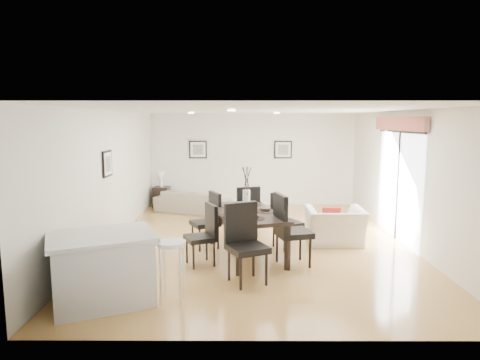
{
  "coord_description": "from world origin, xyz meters",
  "views": [
    {
      "loc": [
        -0.32,
        -8.58,
        2.49
      ],
      "look_at": [
        -0.35,
        0.4,
        1.24
      ],
      "focal_mm": 32.0,
      "sensor_mm": 36.0,
      "label": 1
    }
  ],
  "objects_px": {
    "dining_chair_head": "(244,238)",
    "side_table": "(162,197)",
    "dining_table": "(246,216)",
    "dining_chair_efar": "(283,218)",
    "dining_chair_enear": "(288,226)",
    "dining_chair_wfar": "(209,217)",
    "bar_stool": "(172,250)",
    "coffee_table": "(241,212)",
    "sofa": "(193,202)",
    "dining_chair_foot": "(247,209)",
    "kitchen_island": "(102,268)",
    "armchair": "(335,226)",
    "dining_chair_wnear": "(205,231)"
  },
  "relations": [
    {
      "from": "dining_chair_head",
      "to": "side_table",
      "type": "xyz_separation_m",
      "value": [
        -2.37,
        5.82,
        -0.39
      ]
    },
    {
      "from": "dining_table",
      "to": "dining_chair_efar",
      "type": "xyz_separation_m",
      "value": [
        0.72,
        0.46,
        -0.15
      ]
    },
    {
      "from": "dining_chair_enear",
      "to": "dining_chair_efar",
      "type": "xyz_separation_m",
      "value": [
        0.02,
        0.99,
        -0.1
      ]
    },
    {
      "from": "dining_table",
      "to": "dining_chair_wfar",
      "type": "height_order",
      "value": "dining_chair_wfar"
    },
    {
      "from": "dining_chair_head",
      "to": "bar_stool",
      "type": "height_order",
      "value": "dining_chair_head"
    },
    {
      "from": "dining_table",
      "to": "side_table",
      "type": "height_order",
      "value": "dining_table"
    },
    {
      "from": "coffee_table",
      "to": "sofa",
      "type": "bearing_deg",
      "value": 133.51
    },
    {
      "from": "sofa",
      "to": "coffee_table",
      "type": "distance_m",
      "value": 1.65
    },
    {
      "from": "dining_chair_wfar",
      "to": "bar_stool",
      "type": "bearing_deg",
      "value": -34.13
    },
    {
      "from": "dining_table",
      "to": "bar_stool",
      "type": "height_order",
      "value": "bar_stool"
    },
    {
      "from": "dining_chair_efar",
      "to": "sofa",
      "type": "bearing_deg",
      "value": 4.09
    },
    {
      "from": "dining_chair_foot",
      "to": "dining_chair_head",
      "type": "bearing_deg",
      "value": 73.62
    },
    {
      "from": "side_table",
      "to": "bar_stool",
      "type": "bearing_deg",
      "value": -78.3
    },
    {
      "from": "dining_chair_efar",
      "to": "bar_stool",
      "type": "height_order",
      "value": "dining_chair_efar"
    },
    {
      "from": "sofa",
      "to": "dining_table",
      "type": "height_order",
      "value": "dining_table"
    },
    {
      "from": "kitchen_island",
      "to": "armchair",
      "type": "bearing_deg",
      "value": 12.73
    },
    {
      "from": "sofa",
      "to": "dining_chair_efar",
      "type": "relative_size",
      "value": 1.88
    },
    {
      "from": "sofa",
      "to": "dining_chair_wfar",
      "type": "relative_size",
      "value": 1.87
    },
    {
      "from": "dining_chair_head",
      "to": "coffee_table",
      "type": "xyz_separation_m",
      "value": [
        -0.06,
        4.02,
        -0.46
      ]
    },
    {
      "from": "bar_stool",
      "to": "dining_chair_efar",
      "type": "bearing_deg",
      "value": 54.92
    },
    {
      "from": "dining_chair_foot",
      "to": "bar_stool",
      "type": "height_order",
      "value": "dining_chair_foot"
    },
    {
      "from": "armchair",
      "to": "dining_chair_foot",
      "type": "bearing_deg",
      "value": -13.89
    },
    {
      "from": "dining_chair_enear",
      "to": "coffee_table",
      "type": "relative_size",
      "value": 1.14
    },
    {
      "from": "dining_chair_foot",
      "to": "side_table",
      "type": "xyz_separation_m",
      "value": [
        -2.44,
        3.32,
        -0.33
      ]
    },
    {
      "from": "dining_chair_enear",
      "to": "dining_chair_head",
      "type": "relative_size",
      "value": 1.03
    },
    {
      "from": "sofa",
      "to": "dining_chair_efar",
      "type": "bearing_deg",
      "value": 145.59
    },
    {
      "from": "sofa",
      "to": "dining_chair_enear",
      "type": "relative_size",
      "value": 1.63
    },
    {
      "from": "kitchen_island",
      "to": "bar_stool",
      "type": "relative_size",
      "value": 1.95
    },
    {
      "from": "armchair",
      "to": "dining_chair_efar",
      "type": "distance_m",
      "value": 1.16
    },
    {
      "from": "dining_chair_enear",
      "to": "kitchen_island",
      "type": "bearing_deg",
      "value": 105.28
    },
    {
      "from": "sofa",
      "to": "dining_chair_wnear",
      "type": "bearing_deg",
      "value": 121.99
    },
    {
      "from": "dining_table",
      "to": "dining_chair_efar",
      "type": "relative_size",
      "value": 2.05
    },
    {
      "from": "armchair",
      "to": "dining_chair_wfar",
      "type": "xyz_separation_m",
      "value": [
        -2.53,
        -0.24,
        0.24
      ]
    },
    {
      "from": "dining_chair_wnear",
      "to": "coffee_table",
      "type": "xyz_separation_m",
      "value": [
        0.62,
        3.24,
        -0.37
      ]
    },
    {
      "from": "dining_table",
      "to": "dining_chair_enear",
      "type": "xyz_separation_m",
      "value": [
        0.7,
        -0.53,
        -0.05
      ]
    },
    {
      "from": "dining_chair_foot",
      "to": "side_table",
      "type": "relative_size",
      "value": 1.91
    },
    {
      "from": "dining_table",
      "to": "side_table",
      "type": "bearing_deg",
      "value": 101.01
    },
    {
      "from": "dining_chair_wfar",
      "to": "dining_chair_foot",
      "type": "relative_size",
      "value": 0.98
    },
    {
      "from": "dining_chair_wnear",
      "to": "side_table",
      "type": "bearing_deg",
      "value": 173.75
    },
    {
      "from": "dining_chair_foot",
      "to": "bar_stool",
      "type": "xyz_separation_m",
      "value": [
        -1.07,
        -3.31,
        0.12
      ]
    },
    {
      "from": "dining_chair_foot",
      "to": "bar_stool",
      "type": "relative_size",
      "value": 1.29
    },
    {
      "from": "dining_chair_enear",
      "to": "dining_chair_head",
      "type": "xyz_separation_m",
      "value": [
        -0.75,
        -0.72,
        -0.02
      ]
    },
    {
      "from": "dining_chair_wfar",
      "to": "bar_stool",
      "type": "xyz_separation_m",
      "value": [
        -0.32,
        -2.61,
        0.13
      ]
    },
    {
      "from": "dining_chair_enear",
      "to": "coffee_table",
      "type": "xyz_separation_m",
      "value": [
        -0.81,
        3.31,
        -0.48
      ]
    },
    {
      "from": "dining_chair_efar",
      "to": "dining_chair_wfar",
      "type": "bearing_deg",
      "value": 57.77
    },
    {
      "from": "sofa",
      "to": "dining_table",
      "type": "xyz_separation_m",
      "value": [
        1.41,
        -3.77,
        0.46
      ]
    },
    {
      "from": "dining_chair_enear",
      "to": "sofa",
      "type": "bearing_deg",
      "value": 11.92
    },
    {
      "from": "dining_chair_wfar",
      "to": "kitchen_island",
      "type": "bearing_deg",
      "value": -53.17
    },
    {
      "from": "dining_table",
      "to": "dining_chair_head",
      "type": "distance_m",
      "value": 1.25
    },
    {
      "from": "sofa",
      "to": "armchair",
      "type": "relative_size",
      "value": 1.8
    }
  ]
}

